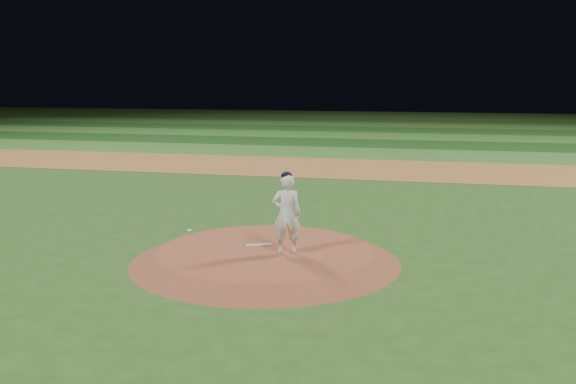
{
  "coord_description": "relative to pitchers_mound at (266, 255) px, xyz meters",
  "views": [
    {
      "loc": [
        3.37,
        -12.24,
        3.71
      ],
      "look_at": [
        0.0,
        2.0,
        1.1
      ],
      "focal_mm": 40.0,
      "sensor_mm": 36.0,
      "label": 1
    }
  ],
  "objects": [
    {
      "name": "outfield_stripe_2",
      "position": [
        0.0,
        29.5,
        -0.12
      ],
      "size": [
        70.0,
        5.0,
        0.02
      ],
      "primitive_type": "cube",
      "color": "#346F28",
      "rests_on": "ground"
    },
    {
      "name": "outfield_stripe_4",
      "position": [
        0.0,
        39.5,
        -0.12
      ],
      "size": [
        70.0,
        5.0,
        0.02
      ],
      "primitive_type": "cube",
      "color": "#346424",
      "rests_on": "ground"
    },
    {
      "name": "outfield_stripe_0",
      "position": [
        0.0,
        19.5,
        -0.12
      ],
      "size": [
        70.0,
        5.0,
        0.02
      ],
      "primitive_type": "cube",
      "color": "#356F28",
      "rests_on": "ground"
    },
    {
      "name": "outfield_stripe_3",
      "position": [
        0.0,
        34.5,
        -0.12
      ],
      "size": [
        70.0,
        5.0,
        0.02
      ],
      "primitive_type": "cube",
      "color": "#1D4B18",
      "rests_on": "ground"
    },
    {
      "name": "pitcher_on_mound",
      "position": [
        0.48,
        -0.17,
        0.94
      ],
      "size": [
        0.67,
        0.55,
        1.65
      ],
      "color": "white",
      "rests_on": "pitchers_mound"
    },
    {
      "name": "rosin_bag",
      "position": [
        -2.1,
        1.1,
        0.16
      ],
      "size": [
        0.11,
        0.11,
        0.06
      ],
      "primitive_type": "ellipsoid",
      "color": "white",
      "rests_on": "pitchers_mound"
    },
    {
      "name": "pitching_rubber",
      "position": [
        -0.22,
        0.26,
        0.14
      ],
      "size": [
        0.55,
        0.34,
        0.03
      ],
      "primitive_type": "cube",
      "rotation": [
        0.0,
        0.0,
        0.41
      ],
      "color": "beige",
      "rests_on": "pitchers_mound"
    },
    {
      "name": "pitchers_mound",
      "position": [
        0.0,
        0.0,
        0.0
      ],
      "size": [
        5.5,
        5.5,
        0.25
      ],
      "primitive_type": "cone",
      "color": "brown",
      "rests_on": "ground"
    },
    {
      "name": "infield_dirt_band",
      "position": [
        0.0,
        14.0,
        -0.12
      ],
      "size": [
        70.0,
        6.0,
        0.02
      ],
      "primitive_type": "cube",
      "color": "#A36732",
      "rests_on": "ground"
    },
    {
      "name": "outfield_stripe_1",
      "position": [
        0.0,
        24.5,
        -0.12
      ],
      "size": [
        70.0,
        5.0,
        0.02
      ],
      "primitive_type": "cube",
      "color": "#194315",
      "rests_on": "ground"
    },
    {
      "name": "ground",
      "position": [
        0.0,
        0.0,
        -0.12
      ],
      "size": [
        120.0,
        120.0,
        0.0
      ],
      "primitive_type": "plane",
      "color": "#2A561B",
      "rests_on": "ground"
    },
    {
      "name": "outfield_stripe_5",
      "position": [
        0.0,
        44.5,
        -0.12
      ],
      "size": [
        70.0,
        5.0,
        0.02
      ],
      "primitive_type": "cube",
      "color": "#244917",
      "rests_on": "ground"
    }
  ]
}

